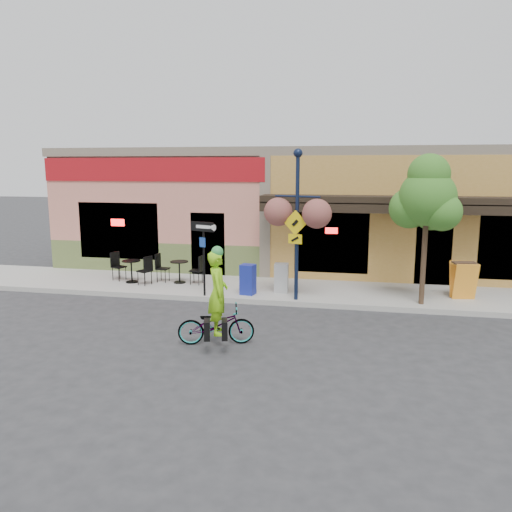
{
  "coord_description": "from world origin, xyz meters",
  "views": [
    {
      "loc": [
        1.99,
        -12.86,
        3.85
      ],
      "look_at": [
        -0.72,
        0.5,
        1.4
      ],
      "focal_mm": 35.0,
      "sensor_mm": 36.0,
      "label": 1
    }
  ],
  "objects_px": {
    "newspaper_box_grey": "(281,278)",
    "bicycle": "(216,325)",
    "street_tree": "(426,230)",
    "one_way_sign": "(204,259)",
    "building": "(307,206)",
    "newspaper_box_blue": "(248,279)",
    "cyclist_rider": "(218,304)",
    "lamp_post": "(297,226)"
  },
  "relations": [
    {
      "from": "cyclist_rider",
      "to": "newspaper_box_grey",
      "type": "relative_size",
      "value": 2.12
    },
    {
      "from": "newspaper_box_blue",
      "to": "street_tree",
      "type": "xyz_separation_m",
      "value": [
        4.87,
        -0.07,
        1.6
      ]
    },
    {
      "from": "newspaper_box_blue",
      "to": "street_tree",
      "type": "relative_size",
      "value": 0.22
    },
    {
      "from": "bicycle",
      "to": "lamp_post",
      "type": "relative_size",
      "value": 0.4
    },
    {
      "from": "one_way_sign",
      "to": "newspaper_box_grey",
      "type": "bearing_deg",
      "value": 42.69
    },
    {
      "from": "building",
      "to": "newspaper_box_grey",
      "type": "relative_size",
      "value": 21.06
    },
    {
      "from": "cyclist_rider",
      "to": "street_tree",
      "type": "relative_size",
      "value": 0.45
    },
    {
      "from": "bicycle",
      "to": "lamp_post",
      "type": "height_order",
      "value": "lamp_post"
    },
    {
      "from": "building",
      "to": "lamp_post",
      "type": "bearing_deg",
      "value": -86.75
    },
    {
      "from": "newspaper_box_blue",
      "to": "street_tree",
      "type": "bearing_deg",
      "value": 9.79
    },
    {
      "from": "street_tree",
      "to": "newspaper_box_blue",
      "type": "bearing_deg",
      "value": 179.21
    },
    {
      "from": "one_way_sign",
      "to": "building",
      "type": "bearing_deg",
      "value": 92.5
    },
    {
      "from": "bicycle",
      "to": "newspaper_box_blue",
      "type": "relative_size",
      "value": 1.88
    },
    {
      "from": "one_way_sign",
      "to": "newspaper_box_blue",
      "type": "xyz_separation_m",
      "value": [
        1.21,
        0.39,
        -0.63
      ]
    },
    {
      "from": "newspaper_box_grey",
      "to": "one_way_sign",
      "type": "bearing_deg",
      "value": -161.87
    },
    {
      "from": "newspaper_box_grey",
      "to": "cyclist_rider",
      "type": "bearing_deg",
      "value": -103.55
    },
    {
      "from": "cyclist_rider",
      "to": "newspaper_box_grey",
      "type": "height_order",
      "value": "cyclist_rider"
    },
    {
      "from": "bicycle",
      "to": "newspaper_box_blue",
      "type": "xyz_separation_m",
      "value": [
        -0.12,
        3.81,
        0.16
      ]
    },
    {
      "from": "bicycle",
      "to": "one_way_sign",
      "type": "bearing_deg",
      "value": 5.67
    },
    {
      "from": "bicycle",
      "to": "cyclist_rider",
      "type": "distance_m",
      "value": 0.48
    },
    {
      "from": "one_way_sign",
      "to": "street_tree",
      "type": "distance_m",
      "value": 6.16
    },
    {
      "from": "newspaper_box_blue",
      "to": "newspaper_box_grey",
      "type": "relative_size",
      "value": 1.03
    },
    {
      "from": "bicycle",
      "to": "street_tree",
      "type": "xyz_separation_m",
      "value": [
        4.75,
        3.75,
        1.76
      ]
    },
    {
      "from": "street_tree",
      "to": "bicycle",
      "type": "bearing_deg",
      "value": -141.73
    },
    {
      "from": "building",
      "to": "newspaper_box_grey",
      "type": "xyz_separation_m",
      "value": [
        -0.15,
        -6.0,
        -1.67
      ]
    },
    {
      "from": "building",
      "to": "newspaper_box_grey",
      "type": "bearing_deg",
      "value": -91.46
    },
    {
      "from": "building",
      "to": "bicycle",
      "type": "height_order",
      "value": "building"
    },
    {
      "from": "bicycle",
      "to": "lamp_post",
      "type": "xyz_separation_m",
      "value": [
        1.33,
        3.52,
        1.81
      ]
    },
    {
      "from": "lamp_post",
      "to": "newspaper_box_grey",
      "type": "relative_size",
      "value": 4.85
    },
    {
      "from": "lamp_post",
      "to": "street_tree",
      "type": "relative_size",
      "value": 1.02
    },
    {
      "from": "newspaper_box_grey",
      "to": "street_tree",
      "type": "xyz_separation_m",
      "value": [
        3.95,
        -0.53,
        1.61
      ]
    },
    {
      "from": "one_way_sign",
      "to": "bicycle",
      "type": "bearing_deg",
      "value": -47.85
    },
    {
      "from": "one_way_sign",
      "to": "street_tree",
      "type": "xyz_separation_m",
      "value": [
        6.08,
        0.32,
        0.97
      ]
    },
    {
      "from": "bicycle",
      "to": "newspaper_box_grey",
      "type": "xyz_separation_m",
      "value": [
        0.8,
        4.27,
        0.14
      ]
    },
    {
      "from": "street_tree",
      "to": "one_way_sign",
      "type": "bearing_deg",
      "value": -176.98
    },
    {
      "from": "newspaper_box_blue",
      "to": "newspaper_box_grey",
      "type": "xyz_separation_m",
      "value": [
        0.92,
        0.46,
        -0.01
      ]
    },
    {
      "from": "building",
      "to": "newspaper_box_blue",
      "type": "height_order",
      "value": "building"
    },
    {
      "from": "bicycle",
      "to": "newspaper_box_grey",
      "type": "distance_m",
      "value": 4.35
    },
    {
      "from": "lamp_post",
      "to": "newspaper_box_blue",
      "type": "height_order",
      "value": "lamp_post"
    },
    {
      "from": "newspaper_box_blue",
      "to": "newspaper_box_grey",
      "type": "height_order",
      "value": "newspaper_box_blue"
    },
    {
      "from": "building",
      "to": "street_tree",
      "type": "relative_size",
      "value": 4.45
    },
    {
      "from": "newspaper_box_grey",
      "to": "bicycle",
      "type": "bearing_deg",
      "value": -104.2
    }
  ]
}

